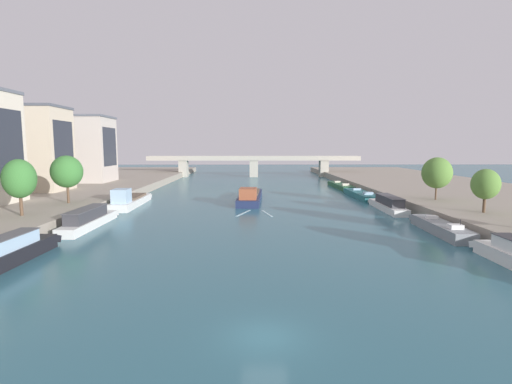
% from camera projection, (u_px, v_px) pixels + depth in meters
% --- Properties ---
extents(ground_plane, '(400.00, 400.00, 0.00)m').
position_uv_depth(ground_plane, '(265.00, 337.00, 20.83)').
color(ground_plane, '#2D6070').
extents(quay_left, '(36.00, 170.00, 1.69)m').
position_uv_depth(quay_left, '(41.00, 195.00, 74.87)').
color(quay_left, gray).
rests_on(quay_left, ground).
extents(quay_right, '(36.00, 170.00, 1.69)m').
position_uv_depth(quay_right, '(467.00, 194.00, 75.81)').
color(quay_right, gray).
rests_on(quay_right, ground).
extents(barge_midriver, '(4.97, 20.18, 3.11)m').
position_uv_depth(barge_midriver, '(250.00, 196.00, 72.27)').
color(barge_midriver, '#1E284C').
rests_on(barge_midriver, ground).
extents(wake_behind_barge, '(5.59, 6.06, 0.03)m').
position_uv_depth(wake_behind_barge, '(255.00, 213.00, 59.35)').
color(wake_behind_barge, '#A0CCD6').
rests_on(wake_behind_barge, ground).
extents(moored_boat_left_midway, '(2.46, 12.83, 2.58)m').
position_uv_depth(moored_boat_left_midway, '(10.00, 252.00, 33.63)').
color(moored_boat_left_midway, black).
rests_on(moored_boat_left_midway, ground).
extents(moored_boat_left_end, '(2.49, 14.40, 2.55)m').
position_uv_depth(moored_boat_left_end, '(89.00, 219.00, 48.93)').
color(moored_boat_left_end, silver).
rests_on(moored_boat_left_end, ground).
extents(moored_boat_left_far, '(3.70, 16.36, 3.49)m').
position_uv_depth(moored_boat_left_far, '(130.00, 200.00, 66.34)').
color(moored_boat_left_far, silver).
rests_on(moored_boat_left_far, ground).
extents(moored_boat_right_downstream, '(2.89, 12.94, 2.39)m').
position_uv_depth(moored_boat_right_downstream, '(440.00, 227.00, 45.76)').
color(moored_boat_right_downstream, gray).
rests_on(moored_boat_right_downstream, ground).
extents(moored_boat_right_gap_after, '(2.74, 14.09, 2.42)m').
position_uv_depth(moored_boat_right_gap_after, '(388.00, 204.00, 61.96)').
color(moored_boat_right_gap_after, silver).
rests_on(moored_boat_right_gap_after, ground).
extents(moored_boat_right_midway, '(3.52, 16.08, 2.22)m').
position_uv_depth(moored_boat_right_midway, '(361.00, 194.00, 77.91)').
color(moored_boat_right_midway, '#23666B').
rests_on(moored_boat_right_midway, ground).
extents(moored_boat_right_lone, '(3.36, 16.55, 2.14)m').
position_uv_depth(moored_boat_right_lone, '(340.00, 186.00, 95.85)').
color(moored_boat_right_lone, '#235633').
rests_on(moored_boat_right_lone, ground).
extents(tree_left_past_mid, '(3.92, 3.92, 7.03)m').
position_uv_depth(tree_left_past_mid, '(19.00, 179.00, 47.42)').
color(tree_left_past_mid, brown).
rests_on(tree_left_past_mid, quay_left).
extents(tree_left_distant, '(4.61, 4.61, 7.22)m').
position_uv_depth(tree_left_distant, '(67.00, 172.00, 58.08)').
color(tree_left_distant, brown).
rests_on(tree_left_distant, quay_left).
extents(tree_right_end_of_row, '(3.50, 3.50, 5.69)m').
position_uv_depth(tree_right_end_of_row, '(486.00, 184.00, 49.70)').
color(tree_right_end_of_row, brown).
rests_on(tree_right_end_of_row, quay_right).
extents(tree_right_second, '(4.66, 4.66, 6.85)m').
position_uv_depth(tree_right_second, '(437.00, 173.00, 61.67)').
color(tree_right_second, brown).
rests_on(tree_right_second, quay_right).
extents(building_left_middle, '(10.80, 9.71, 16.34)m').
position_uv_depth(building_left_middle, '(37.00, 148.00, 74.48)').
color(building_left_middle, beige).
rests_on(building_left_middle, quay_left).
extents(building_left_far_end, '(14.59, 10.86, 15.92)m').
position_uv_depth(building_left_far_end, '(81.00, 149.00, 93.58)').
color(building_left_far_end, '#BCB2A8').
rests_on(building_left_far_end, quay_left).
extents(bridge_far, '(71.63, 4.40, 7.05)m').
position_uv_depth(bridge_far, '(254.00, 163.00, 130.34)').
color(bridge_far, '#ADA899').
rests_on(bridge_far, ground).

